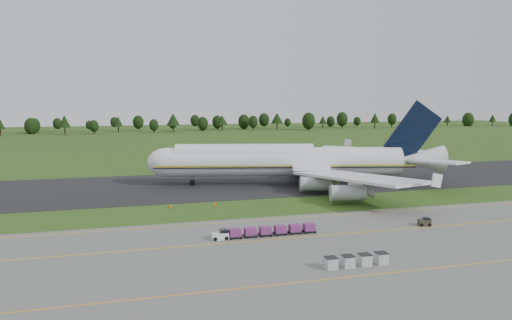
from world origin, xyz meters
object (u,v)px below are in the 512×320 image
object	(u,v)px
baggage_train	(263,231)
uld_row	(356,260)
aircraft	(290,161)
utility_cart	(424,223)
edge_markers	(193,206)

from	to	relation	value
baggage_train	uld_row	size ratio (longest dim) A/B	1.94
aircraft	utility_cart	world-z (taller)	aircraft
utility_cart	uld_row	world-z (taller)	uld_row
baggage_train	utility_cart	bearing A→B (deg)	-2.33
uld_row	aircraft	bearing A→B (deg)	78.86
aircraft	uld_row	world-z (taller)	aircraft
baggage_train	edge_markers	distance (m)	25.30
baggage_train	edge_markers	bearing A→B (deg)	107.69
utility_cart	edge_markers	bearing A→B (deg)	144.98
uld_row	edge_markers	bearing A→B (deg)	110.68
baggage_train	aircraft	bearing A→B (deg)	65.64
aircraft	uld_row	size ratio (longest dim) A/B	8.62
utility_cart	baggage_train	bearing A→B (deg)	177.67
edge_markers	aircraft	bearing A→B (deg)	34.91
uld_row	utility_cart	bearing A→B (deg)	37.09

